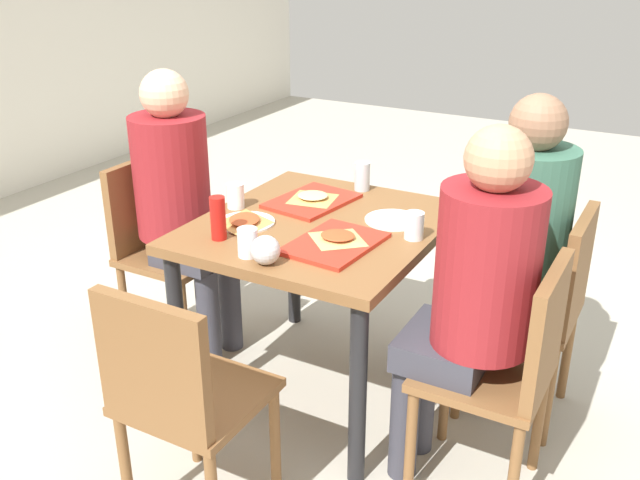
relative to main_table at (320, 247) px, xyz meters
The scene contains 22 objects.
ground_plane 0.65m from the main_table, ahead, with size 10.00×10.00×0.02m, color #B2AD9E.
main_table is the anchor object (origin of this frame).
chair_near_left 0.87m from the main_table, 106.53° to the right, with size 0.40×0.40×0.86m.
chair_near_right 0.87m from the main_table, 73.47° to the right, with size 0.40×0.40×0.86m.
chair_far_side 0.83m from the main_table, 90.00° to the left, with size 0.40×0.40×0.86m.
chair_left_end 0.88m from the main_table, behind, with size 0.40×0.40×0.86m.
person_in_red 0.73m from the main_table, 109.68° to the right, with size 0.32×0.42×1.27m.
person_in_brown_jacket 0.73m from the main_table, 70.32° to the right, with size 0.32×0.42×1.27m.
person_far_side 0.69m from the main_table, 90.00° to the left, with size 0.32×0.42×1.27m.
tray_red_near 0.26m from the main_table, 138.04° to the right, with size 0.36×0.26×0.02m, color red.
tray_red_far 0.24m from the main_table, 37.62° to the left, with size 0.36×0.26×0.02m, color red.
paper_plate_center 0.30m from the main_table, 121.25° to the left, with size 0.22×0.22×0.01m, color white.
paper_plate_near_edge 0.30m from the main_table, 58.75° to the right, with size 0.22×0.22×0.01m, color white.
pizza_slice_a 0.25m from the main_table, 134.14° to the right, with size 0.17×0.18×0.02m.
pizza_slice_b 0.25m from the main_table, 36.71° to the left, with size 0.25×0.25×0.02m.
pizza_slice_c 0.31m from the main_table, 124.63° to the left, with size 0.27×0.25×0.02m.
plastic_cup_a 0.40m from the main_table, 93.74° to the left, with size 0.07×0.07×0.10m, color white.
plastic_cup_b 0.40m from the main_table, 86.26° to the right, with size 0.07×0.07×0.10m, color white.
plastic_cup_c 0.43m from the main_table, behind, with size 0.07×0.07×0.10m, color white.
soda_can 0.45m from the main_table, ahead, with size 0.07×0.07×0.12m, color #B7BCC6.
condiment_bottle 0.44m from the main_table, 142.74° to the left, with size 0.06×0.06×0.16m, color red.
foil_bundle 0.44m from the main_table, behind, with size 0.10×0.10×0.10m, color silver.
Camera 1 is at (-2.21, -1.21, 1.76)m, focal length 39.86 mm.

